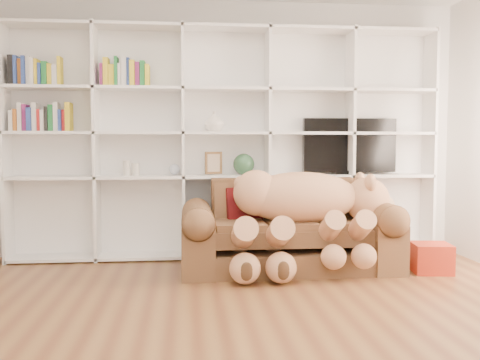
{
  "coord_description": "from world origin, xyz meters",
  "views": [
    {
      "loc": [
        -0.41,
        -3.24,
        1.2
      ],
      "look_at": [
        0.08,
        1.63,
        0.86
      ],
      "focal_mm": 40.0,
      "sensor_mm": 36.0,
      "label": 1
    }
  ],
  "objects": [
    {
      "name": "picture_frame",
      "position": [
        -0.13,
        2.3,
        0.99
      ],
      "size": [
        0.18,
        0.08,
        0.23
      ],
      "primitive_type": "cube",
      "rotation": [
        0.0,
        0.0,
        0.32
      ],
      "color": "brown",
      "rests_on": "bookshelf"
    },
    {
      "name": "wall_front",
      "position": [
        0.0,
        -2.5,
        1.35
      ],
      "size": [
        5.0,
        0.02,
        2.7
      ],
      "primitive_type": "cube",
      "color": "silver",
      "rests_on": "floor"
    },
    {
      "name": "figurine_tall",
      "position": [
        -1.02,
        2.3,
        0.94
      ],
      "size": [
        0.09,
        0.09,
        0.15
      ],
      "primitive_type": "cylinder",
      "rotation": [
        0.0,
        0.0,
        0.17
      ],
      "color": "beige",
      "rests_on": "bookshelf"
    },
    {
      "name": "snow_globe",
      "position": [
        -0.53,
        2.3,
        0.93
      ],
      "size": [
        0.11,
        0.11,
        0.11
      ],
      "primitive_type": "sphere",
      "color": "silver",
      "rests_on": "bookshelf"
    },
    {
      "name": "gift_box",
      "position": [
        1.84,
        1.43,
        0.13
      ],
      "size": [
        0.38,
        0.36,
        0.27
      ],
      "primitive_type": "cube",
      "rotation": [
        0.0,
        0.0,
        -0.15
      ],
      "color": "#B02C17",
      "rests_on": "floor"
    },
    {
      "name": "tv",
      "position": [
        1.33,
        2.35,
        1.16
      ],
      "size": [
        1.01,
        0.18,
        0.59
      ],
      "color": "black",
      "rests_on": "bookshelf"
    },
    {
      "name": "shelf_vase",
      "position": [
        -0.12,
        2.3,
        1.42
      ],
      "size": [
        0.21,
        0.21,
        0.21
      ],
      "primitive_type": "imported",
      "rotation": [
        0.0,
        0.0,
        0.04
      ],
      "color": "silver",
      "rests_on": "bookshelf"
    },
    {
      "name": "sofa",
      "position": [
        0.55,
        1.71,
        0.32
      ],
      "size": [
        2.02,
        0.87,
        0.85
      ],
      "color": "brown",
      "rests_on": "floor"
    },
    {
      "name": "wall_back",
      "position": [
        0.0,
        2.5,
        1.35
      ],
      "size": [
        5.0,
        0.02,
        2.7
      ],
      "primitive_type": "cube",
      "color": "silver",
      "rests_on": "floor"
    },
    {
      "name": "throw_pillow",
      "position": [
        0.14,
        1.85,
        0.6
      ],
      "size": [
        0.36,
        0.24,
        0.35
      ],
      "primitive_type": "cube",
      "rotation": [
        -0.24,
        0.0,
        0.18
      ],
      "color": "#601013",
      "rests_on": "sofa"
    },
    {
      "name": "green_vase",
      "position": [
        0.19,
        2.3,
        0.98
      ],
      "size": [
        0.22,
        0.22,
        0.22
      ],
      "primitive_type": "sphere",
      "color": "#2B5334",
      "rests_on": "bookshelf"
    },
    {
      "name": "bookshelf",
      "position": [
        -0.24,
        2.36,
        1.31
      ],
      "size": [
        4.43,
        0.35,
        2.4
      ],
      "color": "white",
      "rests_on": "floor"
    },
    {
      "name": "figurine_short",
      "position": [
        -0.93,
        2.3,
        0.93
      ],
      "size": [
        0.08,
        0.08,
        0.13
      ],
      "primitive_type": "cylinder",
      "rotation": [
        0.0,
        0.0,
        -0.1
      ],
      "color": "beige",
      "rests_on": "bookshelf"
    },
    {
      "name": "floor",
      "position": [
        0.0,
        0.0,
        0.0
      ],
      "size": [
        5.0,
        5.0,
        0.0
      ],
      "primitive_type": "plane",
      "color": "brown",
      "rests_on": "ground"
    },
    {
      "name": "teddy_bear",
      "position": [
        0.66,
        1.54,
        0.6
      ],
      "size": [
        1.62,
        0.86,
        0.94
      ],
      "rotation": [
        0.0,
        0.0,
        -0.09
      ],
      "color": "tan",
      "rests_on": "sofa"
    }
  ]
}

